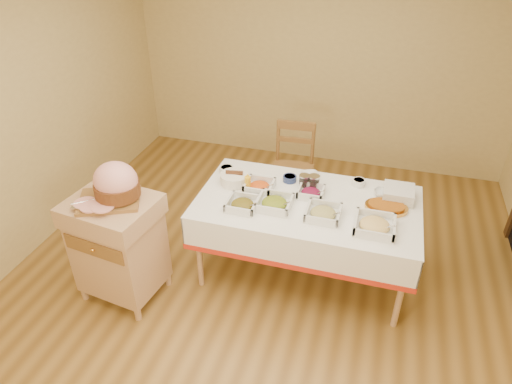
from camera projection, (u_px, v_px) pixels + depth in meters
room_shell at (264, 155)px, 3.29m from camera, size 5.00×5.00×5.00m
dining_table at (307, 217)px, 3.84m from camera, size 1.82×1.02×0.76m
butcher_cart at (118, 243)px, 3.66m from camera, size 0.72×0.63×0.93m
dining_chair at (292, 168)px, 4.77m from camera, size 0.46×0.44×0.96m
ham_on_board at (115, 185)px, 3.39m from camera, size 0.48×0.45×0.31m
serving_dish_a at (242, 204)px, 3.66m from camera, size 0.25×0.24×0.11m
serving_dish_b at (274, 203)px, 3.67m from camera, size 0.27×0.27×0.11m
serving_dish_c at (323, 213)px, 3.55m from camera, size 0.27×0.27×0.11m
serving_dish_d at (375, 225)px, 3.42m from camera, size 0.30×0.30×0.11m
serving_dish_e at (259, 186)px, 3.89m from camera, size 0.25×0.24×0.11m
serving_dish_f at (311, 192)px, 3.81m from camera, size 0.22×0.21×0.10m
small_bowl_left at (227, 169)px, 4.13m from camera, size 0.13×0.13×0.06m
small_bowl_mid at (290, 178)px, 4.01m from camera, size 0.12×0.12×0.05m
small_bowl_right at (359, 182)px, 3.95m from camera, size 0.11×0.11×0.06m
bowl_white_imported at (310, 175)px, 4.07m from camera, size 0.21×0.21×0.04m
bowl_small_imported at (383, 193)px, 3.82m from camera, size 0.17×0.17×0.04m
preserve_jar_left at (304, 182)px, 3.92m from camera, size 0.09×0.09×0.12m
preserve_jar_right at (314, 183)px, 3.90m from camera, size 0.10×0.10×0.12m
mustard_bottle at (248, 183)px, 3.86m from camera, size 0.05×0.05×0.16m
bread_basket at (234, 178)px, 3.97m from camera, size 0.25×0.25×0.11m
plate_stack at (398, 194)px, 3.76m from camera, size 0.25×0.25×0.10m
brass_platter at (386, 207)px, 3.65m from camera, size 0.34×0.24×0.04m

